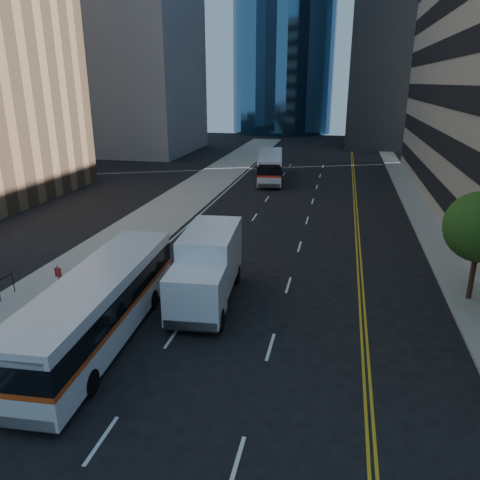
# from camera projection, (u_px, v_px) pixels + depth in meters

# --- Properties ---
(ground) EXTENTS (160.00, 160.00, 0.00)m
(ground) POSITION_uv_depth(u_px,v_px,m) (248.00, 375.00, 16.47)
(ground) COLOR black
(ground) RESTS_ON ground
(sidewalk_west) EXTENTS (5.00, 90.00, 0.15)m
(sidewalk_west) POSITION_uv_depth(u_px,v_px,m) (188.00, 197.00, 41.70)
(sidewalk_west) COLOR gray
(sidewalk_west) RESTS_ON ground
(sidewalk_east) EXTENTS (2.00, 90.00, 0.15)m
(sidewalk_east) POSITION_uv_depth(u_px,v_px,m) (418.00, 209.00, 37.77)
(sidewalk_east) COLOR gray
(sidewalk_east) RESTS_ON ground
(midrise_west) EXTENTS (18.00, 18.00, 35.00)m
(midrise_west) POSITION_uv_depth(u_px,v_px,m) (124.00, 23.00, 64.62)
(midrise_west) COLOR gray
(midrise_west) RESTS_ON ground
(bus_front) EXTENTS (3.07, 11.13, 2.84)m
(bus_front) POSITION_uv_depth(u_px,v_px,m) (99.00, 305.00, 18.18)
(bus_front) COLOR silver
(bus_front) RESTS_ON ground
(bus_rear) EXTENTS (3.67, 10.83, 2.74)m
(bus_rear) POSITION_uv_depth(u_px,v_px,m) (270.00, 166.00, 48.81)
(bus_rear) COLOR silver
(bus_rear) RESTS_ON ground
(box_truck) EXTENTS (2.84, 6.93, 3.24)m
(box_truck) POSITION_uv_depth(u_px,v_px,m) (207.00, 267.00, 21.56)
(box_truck) COLOR white
(box_truck) RESTS_ON ground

